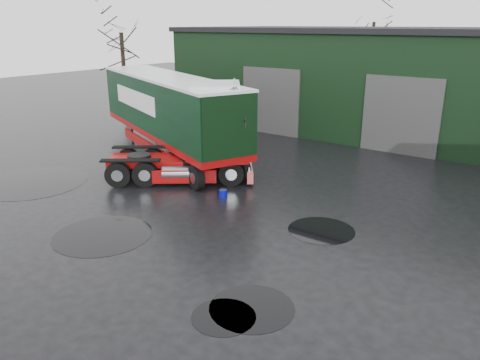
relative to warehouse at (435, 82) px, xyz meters
name	(u,v)px	position (x,y,z in m)	size (l,w,h in m)	color
ground	(193,235)	(-2.00, -20.00, -3.16)	(100.00, 100.00, 0.00)	black
warehouse	(435,82)	(0.00, 0.00, 0.00)	(32.40, 12.40, 6.30)	black
hero_tractor	(176,132)	(-6.50, -15.97, -1.04)	(2.89, 6.81, 4.23)	#09361A
trailer_left	(168,116)	(-9.50, -13.36, -1.10)	(2.71, 13.23, 4.11)	silver
wash_bucket	(223,194)	(-3.36, -16.69, -3.00)	(0.34, 0.34, 0.32)	#06078D
tree_left	(123,58)	(-19.00, -8.00, 1.09)	(4.40, 4.40, 8.50)	black
tree_back_a	(372,45)	(-8.00, 10.00, 1.59)	(4.40, 4.40, 9.50)	black
puddle_0	(103,235)	(-4.39, -21.75, -3.15)	(3.21, 3.21, 0.01)	black
puddle_1	(321,230)	(1.21, -17.19, -3.15)	(2.23, 2.23, 0.01)	black
puddle_2	(31,182)	(-11.22, -20.16, -3.15)	(4.65, 4.65, 0.01)	black
puddle_3	(252,308)	(1.90, -22.25, -3.15)	(2.10, 2.10, 0.01)	black
puddle_4	(224,317)	(1.57, -22.94, -3.15)	(1.55, 1.55, 0.01)	black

